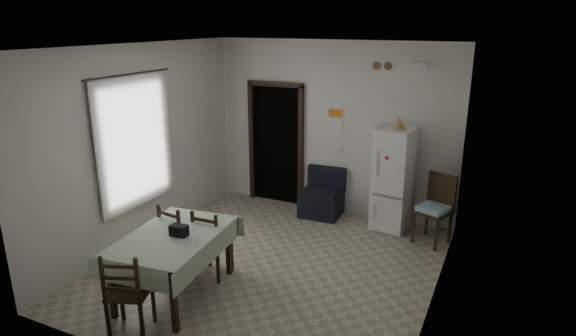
{
  "coord_description": "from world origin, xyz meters",
  "views": [
    {
      "loc": [
        2.69,
        -5.21,
        3.2
      ],
      "look_at": [
        0.0,
        0.5,
        1.25
      ],
      "focal_mm": 30.0,
      "sensor_mm": 36.0,
      "label": 1
    }
  ],
  "objects_px": {
    "dining_chair_far_right": "(213,242)",
    "dining_chair_near_head": "(129,291)",
    "fridge": "(393,179)",
    "corner_chair": "(433,210)",
    "navy_seat": "(322,193)",
    "dining_chair_far_left": "(181,237)",
    "dining_table": "(175,265)"
  },
  "relations": [
    {
      "from": "fridge",
      "to": "dining_chair_far_right",
      "type": "relative_size",
      "value": 1.75
    },
    {
      "from": "navy_seat",
      "to": "dining_table",
      "type": "bearing_deg",
      "value": -105.53
    },
    {
      "from": "dining_chair_far_right",
      "to": "dining_chair_near_head",
      "type": "height_order",
      "value": "dining_chair_near_head"
    },
    {
      "from": "navy_seat",
      "to": "dining_chair_near_head",
      "type": "xyz_separation_m",
      "value": [
        -0.65,
        -3.85,
        0.09
      ]
    },
    {
      "from": "dining_table",
      "to": "fridge",
      "type": "bearing_deg",
      "value": 52.37
    },
    {
      "from": "corner_chair",
      "to": "dining_chair_far_right",
      "type": "distance_m",
      "value": 3.24
    },
    {
      "from": "dining_chair_far_left",
      "to": "dining_chair_near_head",
      "type": "bearing_deg",
      "value": 112.73
    },
    {
      "from": "corner_chair",
      "to": "dining_chair_far_left",
      "type": "relative_size",
      "value": 1.09
    },
    {
      "from": "dining_chair_far_right",
      "to": "dining_chair_near_head",
      "type": "bearing_deg",
      "value": 83.23
    },
    {
      "from": "fridge",
      "to": "navy_seat",
      "type": "xyz_separation_m",
      "value": [
        -1.18,
        -0.0,
        -0.42
      ]
    },
    {
      "from": "dining_chair_far_left",
      "to": "dining_chair_far_right",
      "type": "bearing_deg",
      "value": -160.86
    },
    {
      "from": "navy_seat",
      "to": "dining_chair_far_left",
      "type": "height_order",
      "value": "dining_chair_far_left"
    },
    {
      "from": "fridge",
      "to": "dining_chair_near_head",
      "type": "distance_m",
      "value": 4.27
    },
    {
      "from": "dining_table",
      "to": "dining_chair_far_right",
      "type": "relative_size",
      "value": 1.62
    },
    {
      "from": "dining_chair_far_right",
      "to": "dining_chair_far_left",
      "type": "bearing_deg",
      "value": 8.65
    },
    {
      "from": "navy_seat",
      "to": "corner_chair",
      "type": "bearing_deg",
      "value": -11.84
    },
    {
      "from": "navy_seat",
      "to": "dining_chair_far_right",
      "type": "xyz_separation_m",
      "value": [
        -0.53,
        -2.47,
        0.07
      ]
    },
    {
      "from": "navy_seat",
      "to": "dining_table",
      "type": "xyz_separation_m",
      "value": [
        -0.68,
        -3.06,
        -0.0
      ]
    },
    {
      "from": "corner_chair",
      "to": "dining_chair_near_head",
      "type": "height_order",
      "value": "corner_chair"
    },
    {
      "from": "fridge",
      "to": "dining_table",
      "type": "relative_size",
      "value": 1.08
    },
    {
      "from": "fridge",
      "to": "navy_seat",
      "type": "height_order",
      "value": "fridge"
    },
    {
      "from": "fridge",
      "to": "dining_chair_near_head",
      "type": "height_order",
      "value": "fridge"
    },
    {
      "from": "fridge",
      "to": "corner_chair",
      "type": "xyz_separation_m",
      "value": [
        0.69,
        -0.29,
        -0.29
      ]
    },
    {
      "from": "dining_table",
      "to": "dining_chair_near_head",
      "type": "xyz_separation_m",
      "value": [
        0.03,
        -0.79,
        0.09
      ]
    },
    {
      "from": "dining_chair_far_right",
      "to": "dining_chair_near_head",
      "type": "distance_m",
      "value": 1.38
    },
    {
      "from": "fridge",
      "to": "dining_table",
      "type": "height_order",
      "value": "fridge"
    },
    {
      "from": "corner_chair",
      "to": "dining_table",
      "type": "height_order",
      "value": "corner_chair"
    },
    {
      "from": "navy_seat",
      "to": "dining_chair_far_right",
      "type": "relative_size",
      "value": 0.85
    },
    {
      "from": "dining_chair_far_left",
      "to": "dining_chair_near_head",
      "type": "xyz_separation_m",
      "value": [
        0.32,
        -1.3,
        0.0
      ]
    },
    {
      "from": "navy_seat",
      "to": "dining_chair_far_left",
      "type": "relative_size",
      "value": 0.83
    },
    {
      "from": "navy_seat",
      "to": "dining_chair_far_left",
      "type": "distance_m",
      "value": 2.73
    },
    {
      "from": "navy_seat",
      "to": "dining_chair_near_head",
      "type": "bearing_deg",
      "value": -102.57
    }
  ]
}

